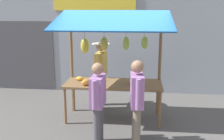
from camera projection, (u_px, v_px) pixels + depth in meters
ground_plane at (113, 119)px, 6.28m from camera, size 40.00×40.00×0.00m
street_backdrop at (118, 37)px, 8.02m from camera, size 9.00×0.30×3.40m
market_stall at (113, 54)px, 5.96m from camera, size 2.50×1.46×2.50m
vendor_with_sunhat at (101, 69)px, 6.81m from camera, size 0.44×0.72×1.71m
shopper_with_ponytail at (137, 98)px, 4.80m from camera, size 0.26×0.70×1.66m
shopper_in_striped_shirt at (98, 99)px, 4.89m from camera, size 0.24×0.69×1.60m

